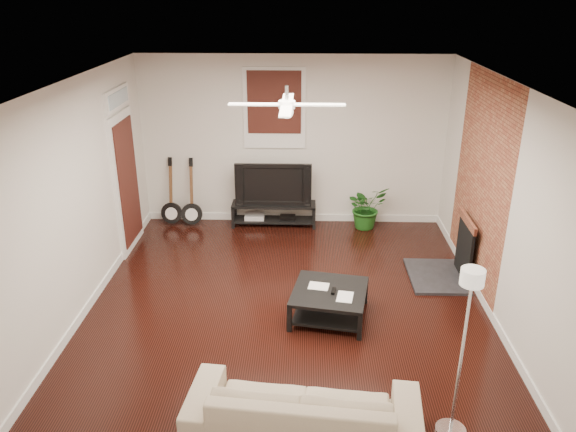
{
  "coord_description": "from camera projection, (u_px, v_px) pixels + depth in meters",
  "views": [
    {
      "loc": [
        0.2,
        -5.93,
        3.77
      ],
      "look_at": [
        0.0,
        0.4,
        1.15
      ],
      "focal_mm": 34.81,
      "sensor_mm": 36.0,
      "label": 1
    }
  ],
  "objects": [
    {
      "name": "potted_plant",
      "position": [
        366.0,
        207.0,
        9.28
      ],
      "size": [
        0.85,
        0.82,
        0.73
      ],
      "primitive_type": "imported",
      "rotation": [
        0.0,
        0.0,
        0.53
      ],
      "color": "#1C5718",
      "rests_on": "floor"
    },
    {
      "name": "brick_accent",
      "position": [
        481.0,
        183.0,
        7.24
      ],
      "size": [
        0.02,
        2.2,
        2.8
      ],
      "primitive_type": "cube",
      "color": "brown",
      "rests_on": "floor"
    },
    {
      "name": "ceiling_fan",
      "position": [
        287.0,
        104.0,
        5.93
      ],
      "size": [
        1.24,
        1.24,
        0.32
      ],
      "primitive_type": null,
      "color": "white",
      "rests_on": "ceiling"
    },
    {
      "name": "fireplace",
      "position": [
        450.0,
        248.0,
        7.61
      ],
      "size": [
        0.8,
        1.1,
        0.92
      ],
      "primitive_type": "cube",
      "color": "black",
      "rests_on": "floor"
    },
    {
      "name": "guitar_right",
      "position": [
        190.0,
        193.0,
        9.27
      ],
      "size": [
        0.36,
        0.26,
        1.16
      ],
      "primitive_type": null,
      "rotation": [
        0.0,
        0.0,
        0.03
      ],
      "color": "black",
      "rests_on": "floor"
    },
    {
      "name": "tv_stand",
      "position": [
        274.0,
        214.0,
        9.43
      ],
      "size": [
        1.4,
        0.37,
        0.39
      ],
      "primitive_type": "cube",
      "color": "black",
      "rests_on": "floor"
    },
    {
      "name": "guitar_left",
      "position": [
        170.0,
        193.0,
        9.3
      ],
      "size": [
        0.38,
        0.28,
        1.16
      ],
      "primitive_type": null,
      "rotation": [
        0.0,
        0.0,
        -0.08
      ],
      "color": "black",
      "rests_on": "floor"
    },
    {
      "name": "sofa",
      "position": [
        303.0,
        410.0,
        4.93
      ],
      "size": [
        2.13,
        1.01,
        0.6
      ],
      "primitive_type": "imported",
      "rotation": [
        0.0,
        0.0,
        3.04
      ],
      "color": "tan",
      "rests_on": "floor"
    },
    {
      "name": "tv",
      "position": [
        274.0,
        183.0,
        9.23
      ],
      "size": [
        1.25,
        0.16,
        0.72
      ],
      "primitive_type": "imported",
      "color": "black",
      "rests_on": "tv_stand"
    },
    {
      "name": "door_left",
      "position": [
        126.0,
        169.0,
        8.27
      ],
      "size": [
        0.08,
        1.0,
        2.5
      ],
      "primitive_type": "cube",
      "color": "white",
      "rests_on": "wall_left"
    },
    {
      "name": "window_back",
      "position": [
        274.0,
        109.0,
        8.93
      ],
      "size": [
        1.0,
        0.06,
        1.3
      ],
      "primitive_type": "cube",
      "color": "black",
      "rests_on": "wall_back"
    },
    {
      "name": "floor_lamp",
      "position": [
        461.0,
        355.0,
        4.78
      ],
      "size": [
        0.3,
        0.3,
        1.68
      ],
      "primitive_type": null,
      "rotation": [
        0.0,
        0.0,
        -0.1
      ],
      "color": "white",
      "rests_on": "floor"
    },
    {
      "name": "room",
      "position": [
        287.0,
        209.0,
        6.39
      ],
      "size": [
        5.01,
        6.01,
        2.81
      ],
      "color": "black",
      "rests_on": "ground"
    },
    {
      "name": "coffee_table",
      "position": [
        329.0,
        303.0,
        6.8
      ],
      "size": [
        1.01,
        1.01,
        0.37
      ],
      "primitive_type": "cube",
      "rotation": [
        0.0,
        0.0,
        -0.18
      ],
      "color": "black",
      "rests_on": "floor"
    }
  ]
}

